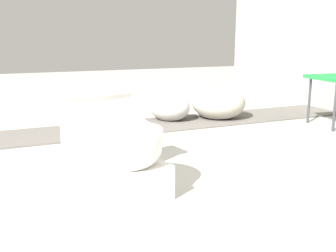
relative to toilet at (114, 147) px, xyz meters
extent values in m
plane|color=#A8A59E|center=(-0.03, 0.02, -0.22)|extent=(14.00, 14.00, 0.00)
cube|color=#605B56|center=(-1.27, 0.52, -0.21)|extent=(0.56, 8.00, 0.01)
cube|color=white|center=(0.00, 0.00, -0.14)|extent=(0.65, 0.44, 0.17)
ellipsoid|color=white|center=(0.09, 0.02, 0.04)|extent=(0.50, 0.43, 0.28)
cylinder|color=white|center=(0.09, 0.02, 0.10)|extent=(0.46, 0.46, 0.03)
cube|color=white|center=(-0.21, -0.04, 0.10)|extent=(0.24, 0.37, 0.30)
cube|color=white|center=(-0.21, -0.04, 0.27)|extent=(0.27, 0.40, 0.04)
cylinder|color=silver|center=(-0.22, 0.04, 0.29)|extent=(0.02, 0.02, 0.01)
cylinder|color=#38383D|center=(-0.49, 1.99, -0.02)|extent=(0.02, 0.02, 0.40)
cylinder|color=#38383D|center=(-0.83, 2.03, -0.02)|extent=(0.02, 0.02, 0.40)
ellipsoid|color=#ADA899|center=(-1.29, 1.37, -0.06)|extent=(0.64, 0.65, 0.31)
ellipsoid|color=#B7B2AD|center=(-1.41, 0.92, -0.09)|extent=(0.51, 0.47, 0.26)
camera|label=1|loc=(1.86, -0.50, 0.54)|focal=42.00mm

